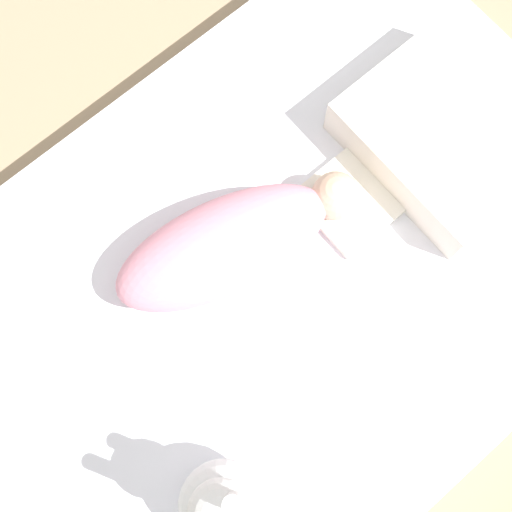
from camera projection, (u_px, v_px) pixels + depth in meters
name	position (u px, v px, depth m)	size (l,w,h in m)	color
ground_plane	(285.00, 282.00, 1.62)	(12.00, 12.00, 0.00)	#9E8466
bed_mattress	(287.00, 275.00, 1.55)	(1.47, 1.07, 0.14)	white
burp_cloth	(348.00, 203.00, 1.51)	(0.16, 0.18, 0.02)	white
swaddled_baby	(231.00, 243.00, 1.42)	(0.54, 0.30, 0.15)	pink
pillow	(446.00, 135.00, 1.50)	(0.33, 0.40, 0.11)	white
bunny_plush	(223.00, 507.00, 1.26)	(0.17, 0.17, 0.31)	white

